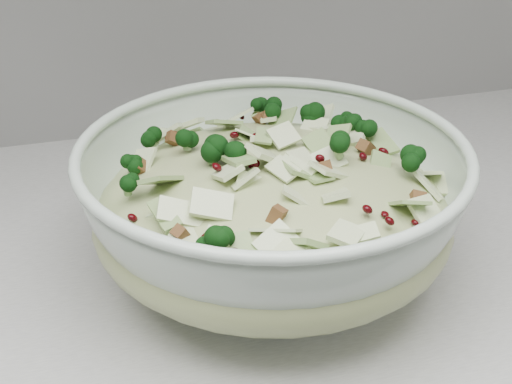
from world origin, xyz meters
TOP-DOWN VIEW (x-y plane):
  - mixing_bowl at (0.07, 1.60)m, footprint 0.44×0.44m
  - salad at (0.07, 1.60)m, footprint 0.37×0.37m

SIDE VIEW (x-z plane):
  - mixing_bowl at x=0.07m, z-range 0.90..1.04m
  - salad at x=0.07m, z-range 0.92..1.06m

